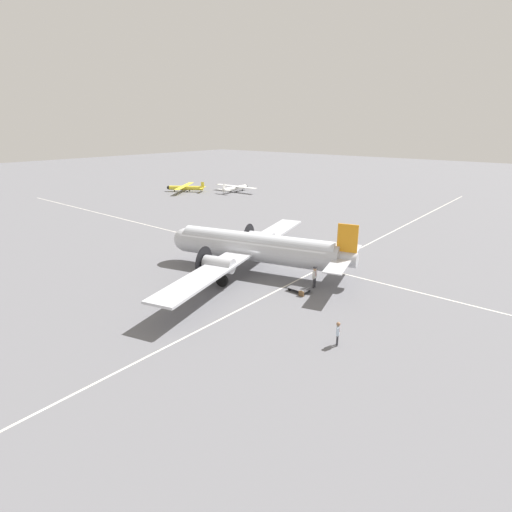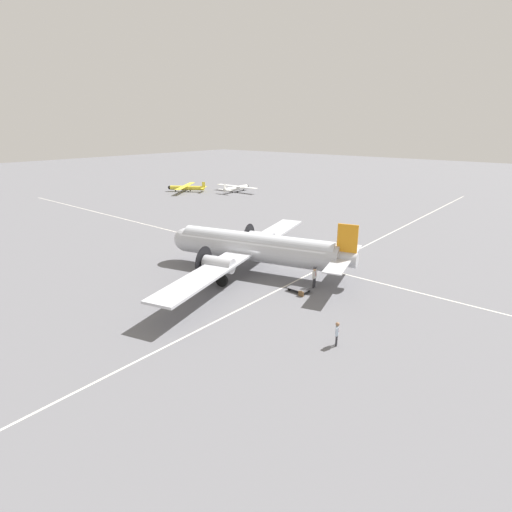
{
  "view_description": "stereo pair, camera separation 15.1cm",
  "coord_description": "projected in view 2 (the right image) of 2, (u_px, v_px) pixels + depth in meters",
  "views": [
    {
      "loc": [
        23.15,
        -28.15,
        13.53
      ],
      "look_at": [
        0.0,
        0.0,
        1.6
      ],
      "focal_mm": 28.0,
      "sensor_mm": 36.0,
      "label": 1
    },
    {
      "loc": [
        23.27,
        -28.05,
        13.53
      ],
      "look_at": [
        0.0,
        0.0,
        1.6
      ],
      "focal_mm": 28.0,
      "sensor_mm": 36.0,
      "label": 2
    }
  ],
  "objects": [
    {
      "name": "apron_line_eastwest",
      "position": [
        285.0,
        259.0,
        42.41
      ],
      "size": [
        120.0,
        0.16,
        0.01
      ],
      "color": "silver",
      "rests_on": "ground_plane"
    },
    {
      "name": "ground_plane",
      "position": [
        256.0,
        272.0,
        38.84
      ],
      "size": [
        300.0,
        300.0,
        0.0
      ],
      "primitive_type": "plane",
      "color": "slate"
    },
    {
      "name": "passenger_boarding",
      "position": [
        314.0,
        275.0,
        34.61
      ],
      "size": [
        0.31,
        0.64,
        1.88
      ],
      "rotation": [
        0.0,
        0.0,
        4.71
      ],
      "color": "#2D2D33",
      "rests_on": "ground_plane"
    },
    {
      "name": "crew_foreground",
      "position": [
        337.0,
        331.0,
        25.49
      ],
      "size": [
        0.31,
        0.53,
        1.66
      ],
      "rotation": [
        0.0,
        0.0,
        -1.19
      ],
      "color": "#2D2D33",
      "rests_on": "ground_plane"
    },
    {
      "name": "apron_line_northsouth",
      "position": [
        293.0,
        282.0,
        36.18
      ],
      "size": [
        0.16,
        120.0,
        0.01
      ],
      "color": "silver",
      "rests_on": "ground_plane"
    },
    {
      "name": "baggage_cart",
      "position": [
        299.0,
        288.0,
        34.09
      ],
      "size": [
        1.84,
        1.17,
        0.56
      ],
      "rotation": [
        0.0,
        0.0,
        3.13
      ],
      "color": "#56565B",
      "rests_on": "ground_plane"
    },
    {
      "name": "airliner_main",
      "position": [
        252.0,
        247.0,
        38.23
      ],
      "size": [
        18.92,
        27.2,
        5.58
      ],
      "rotation": [
        0.0,
        0.0,
        3.41
      ],
      "color": "silver",
      "rests_on": "ground_plane"
    },
    {
      "name": "suitcase_near_door",
      "position": [
        301.0,
        294.0,
        33.17
      ],
      "size": [
        0.47,
        0.13,
        0.47
      ],
      "color": "brown",
      "rests_on": "ground_plane"
    },
    {
      "name": "light_aircraft_taxiing",
      "position": [
        237.0,
        188.0,
        85.27
      ],
      "size": [
        10.69,
        7.9,
        2.04
      ],
      "rotation": [
        0.0,
        0.0,
        1.6
      ],
      "color": "white",
      "rests_on": "ground_plane"
    },
    {
      "name": "light_aircraft_distant",
      "position": [
        186.0,
        188.0,
        85.64
      ],
      "size": [
        8.1,
        10.03,
        2.12
      ],
      "rotation": [
        0.0,
        0.0,
        3.71
      ],
      "color": "yellow",
      "rests_on": "ground_plane"
    }
  ]
}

